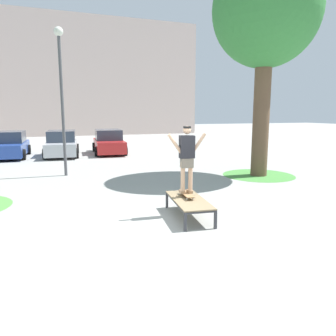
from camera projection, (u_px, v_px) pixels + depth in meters
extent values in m
plane|color=#999993|center=(166.00, 227.00, 7.37)|extent=(120.00, 120.00, 0.00)
cube|color=beige|center=(36.00, 76.00, 35.49)|extent=(36.59, 4.00, 13.01)
cube|color=#38383D|center=(167.00, 201.00, 8.85)|extent=(0.07, 0.07, 0.38)
cube|color=#38383D|center=(192.00, 199.00, 9.01)|extent=(0.07, 0.07, 0.38)
cube|color=#38383D|center=(185.00, 223.00, 7.08)|extent=(0.07, 0.07, 0.38)
cube|color=#38383D|center=(215.00, 221.00, 7.24)|extent=(0.07, 0.07, 0.38)
cylinder|color=#38383D|center=(175.00, 202.00, 7.93)|extent=(0.29, 1.89, 0.05)
cylinder|color=#38383D|center=(202.00, 200.00, 8.08)|extent=(0.29, 1.89, 0.05)
cylinder|color=#38383D|center=(179.00, 192.00, 8.89)|extent=(0.76, 0.15, 0.05)
cylinder|color=#38383D|center=(201.00, 212.00, 7.12)|extent=(0.76, 0.15, 0.05)
cube|color=#847051|center=(189.00, 200.00, 8.00)|extent=(1.00, 1.98, 0.03)
cube|color=#9E754C|center=(186.00, 194.00, 8.20)|extent=(0.28, 0.82, 0.02)
cylinder|color=silver|center=(180.00, 193.00, 8.46)|extent=(0.04, 0.06, 0.06)
cylinder|color=silver|center=(186.00, 193.00, 8.49)|extent=(0.04, 0.06, 0.06)
cylinder|color=silver|center=(187.00, 199.00, 7.92)|extent=(0.04, 0.06, 0.06)
cylinder|color=silver|center=(193.00, 198.00, 7.96)|extent=(0.04, 0.06, 0.06)
cylinder|color=tan|center=(183.00, 178.00, 8.10)|extent=(0.11, 0.11, 0.82)
cube|color=#99704C|center=(182.00, 192.00, 8.21)|extent=(0.12, 0.25, 0.07)
cylinder|color=tan|center=(190.00, 177.00, 8.15)|extent=(0.11, 0.11, 0.82)
cube|color=#99704C|center=(190.00, 191.00, 8.26)|extent=(0.12, 0.25, 0.07)
cube|color=#756B5B|center=(187.00, 163.00, 8.06)|extent=(0.32, 0.23, 0.24)
cube|color=#232328|center=(187.00, 147.00, 8.00)|extent=(0.38, 0.26, 0.56)
cylinder|color=tan|center=(175.00, 144.00, 7.91)|extent=(0.40, 0.12, 0.52)
cylinder|color=tan|center=(198.00, 143.00, 8.05)|extent=(0.40, 0.12, 0.52)
sphere|color=tan|center=(187.00, 130.00, 7.93)|extent=(0.20, 0.20, 0.20)
cylinder|color=black|center=(187.00, 127.00, 7.91)|extent=(0.19, 0.19, 0.05)
cylinder|color=brown|center=(261.00, 118.00, 13.06)|extent=(0.66, 0.66, 4.69)
ellipsoid|color=#337A38|center=(266.00, 10.00, 12.37)|extent=(4.13, 4.13, 4.33)
cylinder|color=#47893D|center=(258.00, 175.00, 13.46)|extent=(2.93, 2.93, 0.01)
cube|color=#28479E|center=(10.00, 149.00, 18.69)|extent=(1.91, 4.28, 0.70)
cube|color=#2D3847|center=(9.00, 137.00, 18.72)|extent=(1.67, 2.18, 0.64)
cylinder|color=black|center=(23.00, 155.00, 17.75)|extent=(0.25, 0.61, 0.60)
cylinder|color=black|center=(29.00, 149.00, 20.20)|extent=(0.25, 0.61, 0.60)
cube|color=#B7BABF|center=(62.00, 147.00, 19.40)|extent=(2.08, 4.34, 0.70)
cube|color=#2D3847|center=(61.00, 136.00, 19.43)|extent=(1.74, 2.23, 0.64)
cylinder|color=black|center=(77.00, 153.00, 18.41)|extent=(0.27, 0.62, 0.60)
cylinder|color=black|center=(45.00, 154.00, 17.98)|extent=(0.27, 0.62, 0.60)
cylinder|color=black|center=(77.00, 148.00, 20.89)|extent=(0.27, 0.62, 0.60)
cylinder|color=black|center=(49.00, 149.00, 20.46)|extent=(0.27, 0.62, 0.60)
cube|color=red|center=(109.00, 145.00, 20.57)|extent=(2.02, 4.32, 0.70)
cube|color=#2D3847|center=(108.00, 135.00, 20.60)|extent=(1.72, 2.21, 0.64)
cylinder|color=black|center=(125.00, 151.00, 19.60)|extent=(0.27, 0.62, 0.60)
cylinder|color=black|center=(97.00, 151.00, 19.14)|extent=(0.27, 0.62, 0.60)
cylinder|color=black|center=(120.00, 146.00, 22.07)|extent=(0.27, 0.62, 0.60)
cylinder|color=black|center=(94.00, 147.00, 21.62)|extent=(0.27, 0.62, 0.60)
cylinder|color=#4C4C51|center=(63.00, 108.00, 12.96)|extent=(0.12, 0.12, 5.50)
sphere|color=silver|center=(58.00, 31.00, 12.47)|extent=(0.36, 0.36, 0.36)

